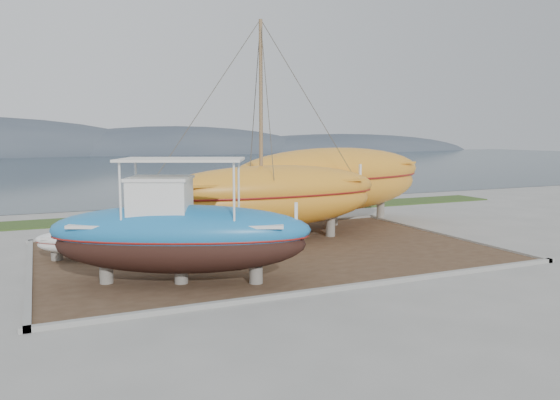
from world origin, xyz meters
name	(u,v)px	position (x,y,z in m)	size (l,w,h in m)	color
ground	(313,274)	(0.00, 0.00, 0.00)	(140.00, 140.00, 0.00)	gray
dirt_patch	(269,251)	(0.00, 4.00, 0.03)	(18.00, 12.00, 0.06)	#422D1E
curb_frame	(269,250)	(0.00, 4.00, 0.07)	(18.60, 12.60, 0.15)	gray
grass_strip	(195,214)	(0.00, 15.50, 0.04)	(44.00, 3.00, 0.08)	#284219
sea	(99,167)	(0.00, 70.00, 0.00)	(260.00, 100.00, 0.04)	#1A2B35
mountain_ridge	(75,154)	(0.00, 125.00, 0.00)	(200.00, 36.00, 20.00)	#333D49
blue_caique	(180,222)	(-4.55, 0.57, 2.10)	(8.47, 2.65, 4.08)	#1D73B5
white_dinghy	(85,245)	(-7.13, 5.37, 0.62)	(3.76, 1.41, 1.13)	white
orange_sailboat	(272,133)	(0.93, 5.77, 4.93)	(10.54, 3.11, 9.73)	orange
orange_bare_hull	(334,188)	(5.73, 8.59, 2.07)	(12.24, 3.67, 4.01)	orange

